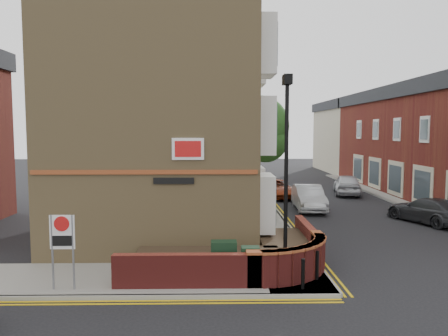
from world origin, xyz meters
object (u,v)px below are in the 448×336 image
Objects in this scene: zone_sign at (62,238)px; silver_car_near at (309,198)px; utility_cabinet_large at (224,260)px; lamppost at (286,177)px.

zone_sign is 0.49× the size of silver_car_near.
utility_cabinet_large is at bearing -110.62° from silver_car_near.
zone_sign reaches higher than silver_car_near.
zone_sign is at bearing -124.65° from silver_car_near.
lamppost is 3.24m from utility_cabinet_large.
silver_car_near is at bearing 74.78° from lamppost.
silver_car_near reaches higher than utility_cabinet_large.
lamppost is 6.85m from zone_sign.
lamppost is at bearing -102.67° from silver_car_near.
silver_car_near is at bearing 66.83° from utility_cabinet_large.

